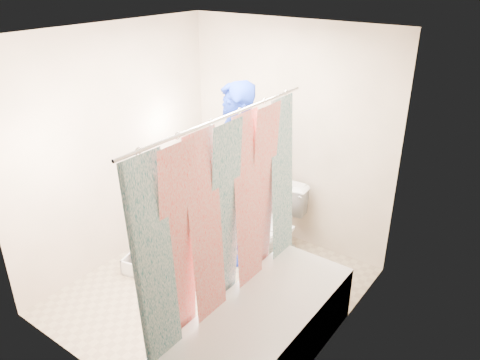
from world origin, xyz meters
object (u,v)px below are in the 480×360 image
Objects in this scene: plumber at (235,176)px; cleaning_caddy at (139,266)px; bathtub at (262,332)px; toilet at (275,226)px.

plumber is 5.89× the size of cleaning_caddy.
cleaning_caddy is at bearing -82.35° from plumber.
bathtub is at bearing -21.28° from cleaning_caddy.
toilet is 1.45m from cleaning_caddy.
plumber is at bearing -151.07° from toilet.
bathtub is 5.44× the size of cleaning_caddy.
cleaning_caddy is (-1.64, 0.21, -0.19)m from bathtub.
cleaning_caddy is at bearing -137.30° from toilet.
bathtub is 1.43m from toilet.
toilet is (-0.68, 1.25, 0.11)m from bathtub.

